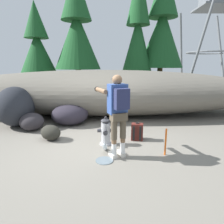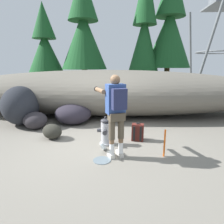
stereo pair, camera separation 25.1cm
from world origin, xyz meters
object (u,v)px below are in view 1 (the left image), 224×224
(utility_worker, at_px, (118,106))
(survey_stake, at_px, (166,142))
(spare_backpack, at_px, (138,132))
(boulder_large, at_px, (70,114))
(fire_hydrant, at_px, (106,132))
(boulder_small, at_px, (32,121))
(boulder_mid, at_px, (16,106))
(boulder_outlier, at_px, (51,132))

(utility_worker, bearing_deg, survey_stake, -109.41)
(spare_backpack, relative_size, boulder_large, 0.40)
(fire_hydrant, distance_m, spare_backpack, 0.88)
(fire_hydrant, bearing_deg, boulder_small, 153.37)
(boulder_small, distance_m, survey_stake, 3.95)
(boulder_large, bearing_deg, boulder_mid, -176.96)
(fire_hydrant, height_order, survey_stake, fire_hydrant)
(boulder_small, relative_size, boulder_outlier, 1.38)
(boulder_outlier, bearing_deg, fire_hydrant, -12.35)
(boulder_mid, height_order, boulder_outlier, boulder_mid)
(boulder_large, bearing_deg, survey_stake, -41.83)
(spare_backpack, bearing_deg, boulder_large, 64.95)
(fire_hydrant, relative_size, survey_stake, 1.17)
(survey_stake, bearing_deg, utility_worker, -176.97)
(fire_hydrant, bearing_deg, boulder_outlier, 167.65)
(spare_backpack, relative_size, boulder_outlier, 0.84)
(fire_hydrant, distance_m, boulder_small, 2.52)
(utility_worker, distance_m, spare_backpack, 1.40)
(boulder_outlier, bearing_deg, boulder_large, 80.55)
(boulder_large, distance_m, boulder_outlier, 1.38)
(spare_backpack, xyz_separation_m, boulder_large, (-2.02, 1.36, 0.13))
(utility_worker, bearing_deg, spare_backpack, -52.15)
(fire_hydrant, xyz_separation_m, spare_backpack, (0.81, 0.32, -0.11))
(utility_worker, xyz_separation_m, boulder_outlier, (-1.71, 0.95, -0.89))
(boulder_large, bearing_deg, boulder_small, -152.45)
(spare_backpack, relative_size, boulder_small, 0.61)
(boulder_mid, distance_m, boulder_outlier, 1.99)
(survey_stake, bearing_deg, boulder_large, 138.17)
(boulder_small, xyz_separation_m, survey_stake, (3.56, -1.71, 0.04))
(boulder_mid, bearing_deg, boulder_large, 3.04)
(spare_backpack, distance_m, survey_stake, 1.03)
(spare_backpack, distance_m, boulder_large, 2.44)
(fire_hydrant, relative_size, boulder_outlier, 1.26)
(utility_worker, xyz_separation_m, spare_backpack, (0.54, 0.95, -0.88))
(utility_worker, height_order, boulder_outlier, utility_worker)
(boulder_outlier, height_order, survey_stake, survey_stake)
(utility_worker, bearing_deg, boulder_small, 32.51)
(boulder_mid, xyz_separation_m, boulder_outlier, (1.47, -1.27, -0.43))
(boulder_outlier, bearing_deg, utility_worker, -29.16)
(boulder_small, bearing_deg, boulder_large, 27.55)
(boulder_mid, relative_size, boulder_outlier, 2.68)
(utility_worker, bearing_deg, boulder_mid, 32.63)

